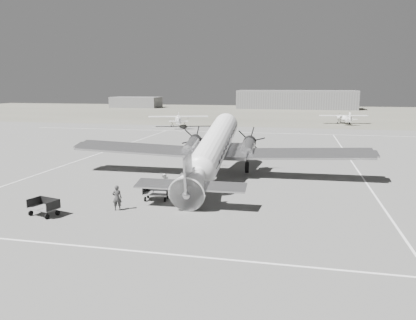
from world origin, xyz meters
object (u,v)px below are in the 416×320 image
(ramp_agent, at_px, (165,184))
(light_plane_right, at_px, (344,119))
(dc3_airliner, at_px, (213,150))
(passenger, at_px, (166,185))
(hangar_main, at_px, (296,100))
(light_plane_left, at_px, (178,121))
(baggage_cart_far, at_px, (44,207))
(ground_crew, at_px, (117,198))
(baggage_cart_near, at_px, (156,193))
(shed_secondary, at_px, (136,102))

(ramp_agent, bearing_deg, light_plane_right, -3.77)
(dc3_airliner, distance_m, passenger, 6.25)
(hangar_main, bearing_deg, light_plane_left, -107.29)
(baggage_cart_far, relative_size, ground_crew, 1.11)
(baggage_cart_near, bearing_deg, passenger, 77.53)
(baggage_cart_near, bearing_deg, dc3_airliner, 62.17)
(light_plane_right, bearing_deg, baggage_cart_far, -120.37)
(baggage_cart_far, xyz_separation_m, ground_crew, (4.16, 2.09, 0.32))
(light_plane_right, bearing_deg, shed_secondary, 132.32)
(baggage_cart_near, distance_m, passenger, 1.77)
(hangar_main, relative_size, baggage_cart_far, 21.61)
(baggage_cart_near, xyz_separation_m, ground_crew, (-1.72, -2.95, 0.33))
(dc3_airliner, distance_m, ramp_agent, 6.46)
(baggage_cart_far, height_order, ground_crew, ground_crew)
(ground_crew, bearing_deg, passenger, -128.07)
(light_plane_right, relative_size, ramp_agent, 6.16)
(shed_secondary, xyz_separation_m, baggage_cart_near, (51.00, -119.84, -1.45))
(light_plane_left, distance_m, ground_crew, 56.00)
(hangar_main, distance_m, baggage_cart_far, 130.75)
(ramp_agent, bearing_deg, light_plane_left, 28.67)
(light_plane_left, bearing_deg, light_plane_right, 5.88)
(baggage_cart_far, bearing_deg, shed_secondary, 124.85)
(light_plane_left, xyz_separation_m, ground_crew, (12.03, -54.69, -0.39))
(light_plane_right, bearing_deg, ramp_agent, -117.40)
(ground_crew, bearing_deg, baggage_cart_near, -136.26)
(shed_secondary, height_order, passenger, shed_secondary)
(light_plane_right, height_order, ground_crew, light_plane_right)
(ground_crew, bearing_deg, dc3_airliner, -130.13)
(shed_secondary, distance_m, ground_crew, 132.31)
(hangar_main, bearing_deg, passenger, -94.10)
(baggage_cart_near, distance_m, ground_crew, 3.43)
(dc3_airliner, height_order, ramp_agent, dc3_airliner)
(hangar_main, height_order, light_plane_right, hangar_main)
(passenger, bearing_deg, baggage_cart_near, 149.74)
(dc3_airliner, distance_m, baggage_cart_far, 15.06)
(ramp_agent, bearing_deg, dc3_airliner, -11.54)
(dc3_airliner, relative_size, ground_crew, 16.21)
(dc3_airliner, distance_m, light_plane_left, 47.64)
(dc3_airliner, relative_size, light_plane_right, 2.70)
(ramp_agent, distance_m, passenger, 0.32)
(hangar_main, height_order, ramp_agent, hangar_main)
(light_plane_left, height_order, ramp_agent, light_plane_left)
(ground_crew, bearing_deg, baggage_cart_far, 10.69)
(ground_crew, distance_m, ramp_agent, 4.81)
(baggage_cart_near, height_order, ground_crew, ground_crew)
(ground_crew, bearing_deg, ramp_agent, -129.44)
(dc3_airliner, height_order, passenger, dc3_airliner)
(shed_secondary, bearing_deg, light_plane_right, -37.23)
(light_plane_right, height_order, passenger, light_plane_right)
(baggage_cart_near, bearing_deg, baggage_cart_far, -145.84)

